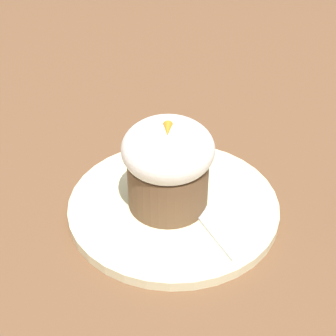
# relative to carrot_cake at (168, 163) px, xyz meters

# --- Properties ---
(ground_plane) EXTENTS (4.00, 4.00, 0.00)m
(ground_plane) POSITION_rel_carrot_cake_xyz_m (0.00, 0.01, -0.07)
(ground_plane) COLOR brown
(dessert_plate) EXTENTS (0.24, 0.24, 0.01)m
(dessert_plate) POSITION_rel_carrot_cake_xyz_m (0.00, 0.01, -0.06)
(dessert_plate) COLOR beige
(dessert_plate) RESTS_ON ground_plane
(carrot_cake) EXTENTS (0.10, 0.10, 0.11)m
(carrot_cake) POSITION_rel_carrot_cake_xyz_m (0.00, 0.00, 0.00)
(carrot_cake) COLOR brown
(carrot_cake) RESTS_ON dessert_plate
(spoon) EXTENTS (0.11, 0.07, 0.01)m
(spoon) POSITION_rel_carrot_cake_xyz_m (0.02, 0.04, -0.05)
(spoon) COLOR silver
(spoon) RESTS_ON dessert_plate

